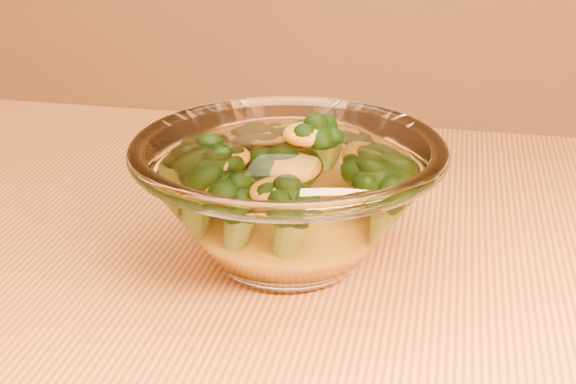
{
  "coord_description": "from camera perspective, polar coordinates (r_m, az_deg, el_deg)",
  "views": [
    {
      "loc": [
        0.02,
        -0.37,
        1.01
      ],
      "look_at": [
        -0.08,
        0.1,
        0.8
      ],
      "focal_mm": 50.0,
      "sensor_mm": 36.0,
      "label": 1
    }
  ],
  "objects": [
    {
      "name": "cheese_sauce",
      "position": [
        0.53,
        0.0,
        -2.32
      ],
      "size": [
        0.1,
        0.1,
        0.03
      ],
      "primitive_type": "ellipsoid",
      "color": "#F2A114",
      "rests_on": "glass_bowl"
    },
    {
      "name": "glass_bowl",
      "position": [
        0.52,
        0.0,
        -0.44
      ],
      "size": [
        0.2,
        0.2,
        0.09
      ],
      "color": "white",
      "rests_on": "table"
    },
    {
      "name": "broccoli_heap",
      "position": [
        0.52,
        -0.34,
        0.92
      ],
      "size": [
        0.15,
        0.13,
        0.07
      ],
      "color": "black",
      "rests_on": "cheese_sauce"
    }
  ]
}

